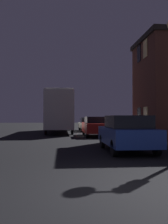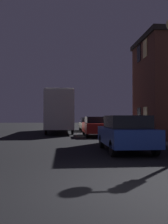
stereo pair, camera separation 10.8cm
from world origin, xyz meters
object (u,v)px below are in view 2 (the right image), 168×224
object	(u,v)px
bus	(60,109)
car_near_lane	(126,133)
car_mid_lane	(96,126)
car_far_lane	(89,124)

from	to	relation	value
bus	car_near_lane	world-z (taller)	bus
car_mid_lane	car_far_lane	distance (m)	7.19
car_near_lane	bus	bearing A→B (deg)	102.37
bus	car_mid_lane	xyz separation A→B (m)	(2.90, -5.15, -1.46)
car_near_lane	car_far_lane	world-z (taller)	car_near_lane
car_near_lane	car_far_lane	size ratio (longest dim) A/B	0.91
bus	car_near_lane	size ratio (longest dim) A/B	2.41
bus	car_far_lane	bearing A→B (deg)	33.61
bus	car_mid_lane	bearing A→B (deg)	-60.59
bus	car_far_lane	size ratio (longest dim) A/B	2.20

